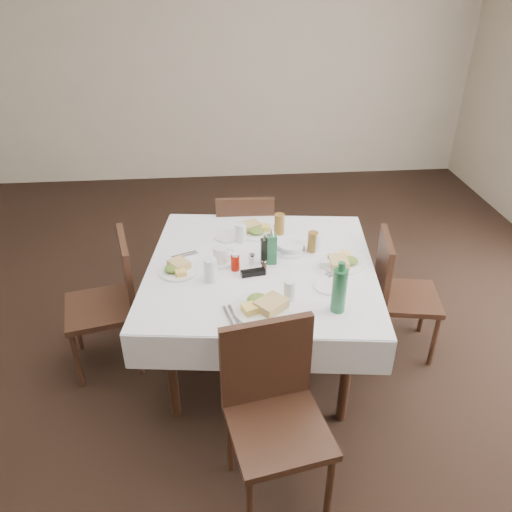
# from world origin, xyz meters

# --- Properties ---
(ground_plane) EXTENTS (7.00, 7.00, 0.00)m
(ground_plane) POSITION_xyz_m (0.00, 0.00, 0.00)
(ground_plane) COLOR black
(room_shell) EXTENTS (6.04, 7.04, 2.80)m
(room_shell) POSITION_xyz_m (0.00, 0.00, 1.71)
(room_shell) COLOR #B9AF97
(room_shell) RESTS_ON ground
(dining_table) EXTENTS (1.54, 1.54, 0.76)m
(dining_table) POSITION_xyz_m (0.19, 0.10, 0.68)
(dining_table) COLOR #311C10
(dining_table) RESTS_ON ground
(chair_north) EXTENTS (0.44, 0.44, 0.90)m
(chair_north) POSITION_xyz_m (0.14, 0.90, 0.51)
(chair_north) COLOR #311C10
(chair_north) RESTS_ON ground
(chair_south) EXTENTS (0.53, 0.53, 0.95)m
(chair_south) POSITION_xyz_m (0.15, -0.81, 0.55)
(chair_south) COLOR #311C10
(chair_south) RESTS_ON ground
(chair_east) EXTENTS (0.47, 0.47, 0.86)m
(chair_east) POSITION_xyz_m (1.10, 0.16, 0.49)
(chair_east) COLOR #311C10
(chair_east) RESTS_ON ground
(chair_west) EXTENTS (0.52, 0.52, 0.92)m
(chair_west) POSITION_xyz_m (-0.75, 0.20, 0.53)
(chair_west) COLOR #311C10
(chair_west) RESTS_ON ground
(meal_north) EXTENTS (0.28, 0.28, 0.06)m
(meal_north) POSITION_xyz_m (0.18, 0.52, 0.79)
(meal_north) COLOR white
(meal_north) RESTS_ON dining_table
(meal_south) EXTENTS (0.30, 0.30, 0.07)m
(meal_south) POSITION_xyz_m (0.15, -0.36, 0.79)
(meal_south) COLOR white
(meal_south) RESTS_ON dining_table
(meal_east) EXTENTS (0.27, 0.27, 0.06)m
(meal_east) POSITION_xyz_m (0.68, 0.05, 0.78)
(meal_east) COLOR white
(meal_east) RESTS_ON dining_table
(meal_west) EXTENTS (0.23, 0.23, 0.05)m
(meal_west) POSITION_xyz_m (-0.32, 0.07, 0.78)
(meal_west) COLOR white
(meal_west) RESTS_ON dining_table
(side_plate_a) EXTENTS (0.17, 0.17, 0.01)m
(side_plate_a) POSITION_xyz_m (-0.00, 0.47, 0.77)
(side_plate_a) COLOR white
(side_plate_a) RESTS_ON dining_table
(side_plate_b) EXTENTS (0.16, 0.16, 0.01)m
(side_plate_b) POSITION_xyz_m (0.54, -0.18, 0.77)
(side_plate_b) COLOR white
(side_plate_b) RESTS_ON dining_table
(water_n) EXTENTS (0.07, 0.07, 0.13)m
(water_n) POSITION_xyz_m (0.08, 0.41, 0.83)
(water_n) COLOR silver
(water_n) RESTS_ON dining_table
(water_s) EXTENTS (0.06, 0.06, 0.12)m
(water_s) POSITION_xyz_m (0.31, -0.27, 0.82)
(water_s) COLOR silver
(water_s) RESTS_ON dining_table
(water_e) EXTENTS (0.07, 0.07, 0.13)m
(water_e) POSITION_xyz_m (0.54, 0.24, 0.83)
(water_e) COLOR silver
(water_e) RESTS_ON dining_table
(water_w) EXTENTS (0.08, 0.08, 0.14)m
(water_w) POSITION_xyz_m (-0.12, -0.04, 0.83)
(water_w) COLOR silver
(water_w) RESTS_ON dining_table
(iced_tea_a) EXTENTS (0.07, 0.07, 0.14)m
(iced_tea_a) POSITION_xyz_m (0.35, 0.50, 0.83)
(iced_tea_a) COLOR brown
(iced_tea_a) RESTS_ON dining_table
(iced_tea_b) EXTENTS (0.06, 0.06, 0.14)m
(iced_tea_b) POSITION_xyz_m (0.53, 0.24, 0.83)
(iced_tea_b) COLOR brown
(iced_tea_b) RESTS_ON dining_table
(bread_basket) EXTENTS (0.19, 0.19, 0.06)m
(bread_basket) POSITION_xyz_m (0.38, 0.24, 0.79)
(bread_basket) COLOR silver
(bread_basket) RESTS_ON dining_table
(oil_cruet_dark) EXTENTS (0.05, 0.05, 0.20)m
(oil_cruet_dark) POSITION_xyz_m (0.21, 0.13, 0.85)
(oil_cruet_dark) COLOR black
(oil_cruet_dark) RESTS_ON dining_table
(oil_cruet_green) EXTENTS (0.06, 0.06, 0.24)m
(oil_cruet_green) POSITION_xyz_m (0.25, 0.12, 0.87)
(oil_cruet_green) COLOR #24653D
(oil_cruet_green) RESTS_ON dining_table
(ketchup_bottle) EXTENTS (0.05, 0.05, 0.11)m
(ketchup_bottle) POSITION_xyz_m (0.03, 0.06, 0.81)
(ketchup_bottle) COLOR #9F1003
(ketchup_bottle) RESTS_ON dining_table
(salt_shaker) EXTENTS (0.03, 0.03, 0.08)m
(salt_shaker) POSITION_xyz_m (0.13, 0.10, 0.80)
(salt_shaker) COLOR white
(salt_shaker) RESTS_ON dining_table
(pepper_shaker) EXTENTS (0.03, 0.03, 0.07)m
(pepper_shaker) POSITION_xyz_m (0.20, 0.05, 0.79)
(pepper_shaker) COLOR #3C291E
(pepper_shaker) RESTS_ON dining_table
(coffee_mug) EXTENTS (0.16, 0.15, 0.11)m
(coffee_mug) POSITION_xyz_m (-0.06, 0.15, 0.81)
(coffee_mug) COLOR white
(coffee_mug) RESTS_ON dining_table
(sunglasses) EXTENTS (0.15, 0.07, 0.03)m
(sunglasses) POSITION_xyz_m (0.13, -0.01, 0.78)
(sunglasses) COLOR black
(sunglasses) RESTS_ON dining_table
(green_bottle) EXTENTS (0.08, 0.08, 0.30)m
(green_bottle) POSITION_xyz_m (0.55, -0.39, 0.89)
(green_bottle) COLOR #24653D
(green_bottle) RESTS_ON dining_table
(sugar_caddy) EXTENTS (0.10, 0.07, 0.05)m
(sugar_caddy) POSITION_xyz_m (0.58, 0.04, 0.79)
(sugar_caddy) COLOR white
(sugar_caddy) RESTS_ON dining_table
(cutlery_n) EXTENTS (0.10, 0.18, 0.01)m
(cutlery_n) POSITION_xyz_m (0.34, 0.59, 0.77)
(cutlery_n) COLOR silver
(cutlery_n) RESTS_ON dining_table
(cutlery_s) EXTENTS (0.09, 0.20, 0.01)m
(cutlery_s) POSITION_xyz_m (-0.02, -0.40, 0.77)
(cutlery_s) COLOR silver
(cutlery_s) RESTS_ON dining_table
(cutlery_e) EXTENTS (0.19, 0.12, 0.01)m
(cutlery_e) POSITION_xyz_m (0.65, -0.03, 0.77)
(cutlery_e) COLOR silver
(cutlery_e) RESTS_ON dining_table
(cutlery_w) EXTENTS (0.17, 0.10, 0.01)m
(cutlery_w) POSITION_xyz_m (-0.28, 0.25, 0.77)
(cutlery_w) COLOR silver
(cutlery_w) RESTS_ON dining_table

